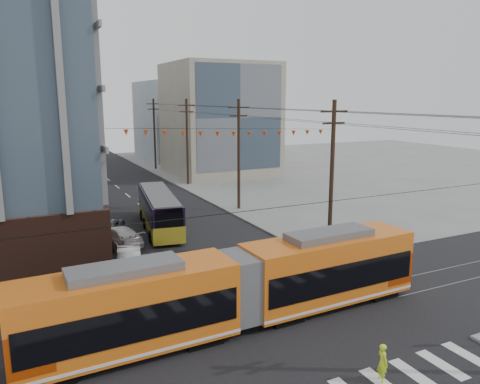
% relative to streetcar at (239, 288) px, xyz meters
% --- Properties ---
extents(ground, '(160.00, 160.00, 0.00)m').
position_rel_streetcar_xyz_m(ground, '(2.24, -3.93, -1.99)').
color(ground, slate).
extents(bg_bldg_ne_near, '(14.00, 14.00, 16.00)m').
position_rel_streetcar_xyz_m(bg_bldg_ne_near, '(18.24, 44.07, 6.01)').
color(bg_bldg_ne_near, gray).
rests_on(bg_bldg_ne_near, ground).
extents(bg_bldg_ne_far, '(16.00, 16.00, 14.00)m').
position_rel_streetcar_xyz_m(bg_bldg_ne_far, '(20.24, 64.07, 5.01)').
color(bg_bldg_ne_far, '#8C99A5').
rests_on(bg_bldg_ne_far, ground).
extents(utility_pole_far, '(0.30, 0.30, 11.00)m').
position_rel_streetcar_xyz_m(utility_pole_far, '(10.74, 52.07, 3.51)').
color(utility_pole_far, black).
rests_on(utility_pole_far, ground).
extents(streetcar, '(20.76, 3.59, 3.99)m').
position_rel_streetcar_xyz_m(streetcar, '(0.00, 0.00, 0.00)').
color(streetcar, orange).
rests_on(streetcar, ground).
extents(city_bus, '(4.21, 11.66, 3.24)m').
position_rel_streetcar_xyz_m(city_bus, '(1.56, 18.84, -0.37)').
color(city_bus, black).
rests_on(city_bus, ground).
extents(parked_car_silver, '(2.43, 4.53, 1.42)m').
position_rel_streetcar_xyz_m(parked_car_silver, '(-2.89, 10.99, -1.28)').
color(parked_car_silver, '#979797').
rests_on(parked_car_silver, ground).
extents(parked_car_white, '(3.61, 5.66, 1.53)m').
position_rel_streetcar_xyz_m(parked_car_white, '(-2.74, 15.62, -1.23)').
color(parked_car_white, '#B8B2B1').
rests_on(parked_car_white, ground).
extents(parked_car_grey, '(3.72, 5.34, 1.35)m').
position_rel_streetcar_xyz_m(parked_car_grey, '(-2.80, 18.90, -1.32)').
color(parked_car_grey, '#3F4449').
rests_on(parked_car_grey, ground).
extents(pedestrian, '(0.50, 0.65, 1.60)m').
position_rel_streetcar_xyz_m(pedestrian, '(3.13, -6.66, -1.19)').
color(pedestrian, '#D4F927').
rests_on(pedestrian, ground).
extents(jersey_barrier, '(1.97, 4.24, 0.83)m').
position_rel_streetcar_xyz_m(jersey_barrier, '(10.54, 6.58, -1.58)').
color(jersey_barrier, slate).
rests_on(jersey_barrier, ground).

